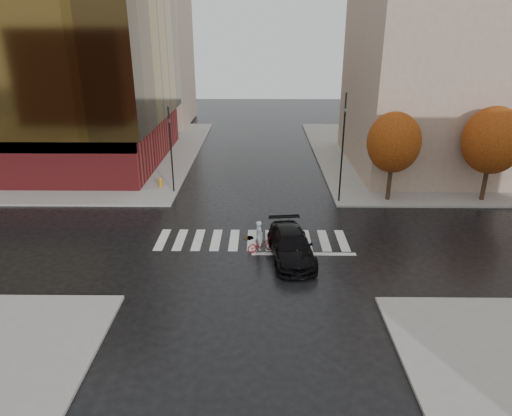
{
  "coord_description": "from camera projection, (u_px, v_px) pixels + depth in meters",
  "views": [
    {
      "loc": [
        0.53,
        -24.65,
        12.07
      ],
      "look_at": [
        0.24,
        0.79,
        2.0
      ],
      "focal_mm": 32.0,
      "sensor_mm": 36.0,
      "label": 1
    }
  ],
  "objects": [
    {
      "name": "traffic_light_ne",
      "position": [
        343.0,
        140.0,
        32.08
      ],
      "size": [
        0.17,
        0.21,
        7.86
      ],
      "rotation": [
        0.0,
        0.0,
        3.2
      ],
      "color": "black",
      "rests_on": "sidewalk_ne"
    },
    {
      "name": "traffic_light_nw",
      "position": [
        171.0,
        145.0,
        34.4
      ],
      "size": [
        0.16,
        0.14,
        6.55
      ],
      "rotation": [
        0.0,
        0.0,
        -1.58
      ],
      "color": "black",
      "rests_on": "sidewalk_nw"
    },
    {
      "name": "building_ne_tan",
      "position": [
        451.0,
        64.0,
        39.63
      ],
      "size": [
        16.0,
        16.0,
        18.0
      ],
      "primitive_type": "cube",
      "color": "gray",
      "rests_on": "sidewalk_ne"
    },
    {
      "name": "sidewalk_nw",
      "position": [
        53.0,
        153.0,
        47.09
      ],
      "size": [
        30.0,
        30.0,
        0.15
      ],
      "primitive_type": "cube",
      "color": "gray",
      "rests_on": "ground"
    },
    {
      "name": "fire_hydrant",
      "position": [
        160.0,
        182.0,
        36.53
      ],
      "size": [
        0.28,
        0.28,
        0.77
      ],
      "color": "#C57B0B",
      "rests_on": "sidewalk_nw"
    },
    {
      "name": "building_nw_far",
      "position": [
        132.0,
        44.0,
        58.2
      ],
      "size": [
        14.0,
        12.0,
        20.0
      ],
      "primitive_type": "cube",
      "color": "gray",
      "rests_on": "sidewalk_nw"
    },
    {
      "name": "manhole",
      "position": [
        248.0,
        238.0,
        28.11
      ],
      "size": [
        0.74,
        0.74,
        0.01
      ],
      "primitive_type": "cylinder",
      "rotation": [
        0.0,
        0.0,
        0.17
      ],
      "color": "#412C17",
      "rests_on": "ground"
    },
    {
      "name": "sedan",
      "position": [
        291.0,
        245.0,
        25.38
      ],
      "size": [
        2.8,
        5.65,
        1.58
      ],
      "primitive_type": "imported",
      "rotation": [
        0.0,
        0.0,
        0.11
      ],
      "color": "black",
      "rests_on": "ground"
    },
    {
      "name": "cyclist",
      "position": [
        260.0,
        241.0,
        26.19
      ],
      "size": [
        1.78,
        1.21,
        1.91
      ],
      "rotation": [
        0.0,
        0.0,
        1.98
      ],
      "color": "maroon",
      "rests_on": "ground"
    },
    {
      "name": "ground",
      "position": [
        252.0,
        244.0,
        27.37
      ],
      "size": [
        120.0,
        120.0,
        0.0
      ],
      "primitive_type": "plane",
      "color": "black",
      "rests_on": "ground"
    },
    {
      "name": "tree_ne_b",
      "position": [
        493.0,
        141.0,
        32.37
      ],
      "size": [
        4.2,
        4.2,
        6.89
      ],
      "color": "#311B15",
      "rests_on": "sidewalk_ne"
    },
    {
      "name": "crosswalk",
      "position": [
        252.0,
        240.0,
        27.83
      ],
      "size": [
        12.0,
        3.0,
        0.01
      ],
      "primitive_type": "cube",
      "color": "silver",
      "rests_on": "ground"
    },
    {
      "name": "tree_ne_a",
      "position": [
        394.0,
        143.0,
        32.5
      ],
      "size": [
        3.8,
        3.8,
        6.5
      ],
      "color": "#311B15",
      "rests_on": "sidewalk_ne"
    },
    {
      "name": "office_glass",
      "position": [
        13.0,
        73.0,
        41.28
      ],
      "size": [
        27.0,
        19.0,
        16.0
      ],
      "color": "maroon",
      "rests_on": "sidewalk_nw"
    },
    {
      "name": "sidewalk_ne",
      "position": [
        461.0,
        154.0,
        46.64
      ],
      "size": [
        30.0,
        30.0,
        0.15
      ],
      "primitive_type": "cube",
      "color": "gray",
      "rests_on": "ground"
    }
  ]
}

